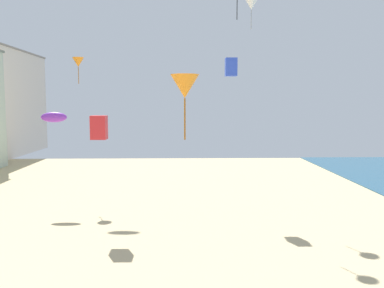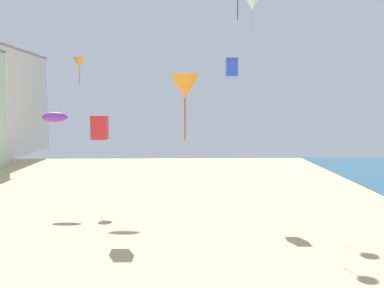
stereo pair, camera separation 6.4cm
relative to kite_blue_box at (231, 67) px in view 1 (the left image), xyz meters
name	(u,v)px [view 1 (the left image)]	position (x,y,z in m)	size (l,w,h in m)	color
kite_blue_box	(231,67)	(0.00, 0.00, 0.00)	(0.89, 0.89, 1.40)	blue
kite_purple_parafoil	(54,117)	(-14.22, 1.31, -3.92)	(2.11, 0.59, 0.82)	purple
kite_orange_delta	(185,86)	(-3.65, -10.75, -1.95)	(1.48, 1.48, 3.36)	orange
kite_orange_delta_2	(78,62)	(-13.11, 5.13, 0.87)	(1.03, 1.03, 2.33)	orange
kite_red_box	(99,127)	(-9.28, -5.02, -4.39)	(1.00, 1.00, 1.57)	red
kite_white_delta	(251,4)	(1.72, 1.23, 5.04)	(1.04, 1.04, 2.36)	white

